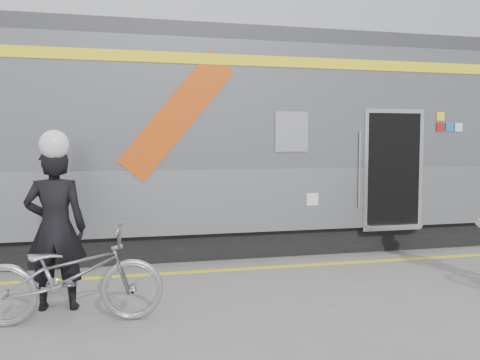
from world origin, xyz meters
name	(u,v)px	position (x,y,z in m)	size (l,w,h in m)	color
ground	(321,309)	(0.00, 0.00, 0.00)	(90.00, 90.00, 0.00)	slate
train	(258,143)	(0.34, 4.19, 2.05)	(24.00, 3.17, 4.10)	black
safety_strip	(271,267)	(0.00, 2.15, 0.00)	(24.00, 0.12, 0.01)	yellow
man	(55,228)	(-3.19, 0.76, 1.01)	(0.73, 0.48, 2.01)	black
bicycle_left	(69,275)	(-2.99, 0.21, 0.55)	(0.74, 2.11, 1.11)	#979A9E
helmet_man	(53,132)	(-3.19, 0.76, 2.19)	(0.35, 0.35, 0.35)	white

